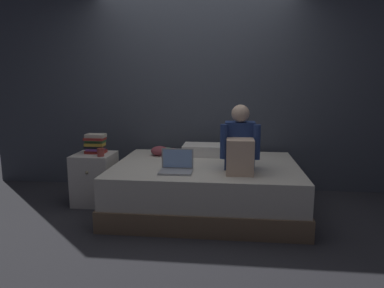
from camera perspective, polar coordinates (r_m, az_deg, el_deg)
ground_plane at (r=3.71m, az=-1.21°, el=-12.13°), size 8.00×8.00×0.00m
wall_back at (r=4.62m, az=0.69°, el=9.46°), size 5.60×0.10×2.70m
bed at (r=3.88m, az=2.30°, el=-7.03°), size 2.00×1.50×0.52m
nightstand at (r=4.24m, az=-15.51°, el=-5.44°), size 0.44×0.46×0.59m
person_sitting at (r=3.50m, az=7.79°, el=-0.31°), size 0.39×0.44×0.66m
laptop at (r=3.46m, az=-2.53°, el=-3.65°), size 0.32×0.23×0.22m
pillow at (r=4.24m, az=2.39°, el=-0.96°), size 0.56×0.36×0.13m
book_stack at (r=4.19m, az=-15.45°, el=0.05°), size 0.23×0.16×0.22m
mug at (r=4.01m, az=-14.64°, el=-1.32°), size 0.08×0.08×0.09m
clothes_pile at (r=4.27m, az=-4.72°, el=-1.11°), size 0.32×0.27×0.11m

